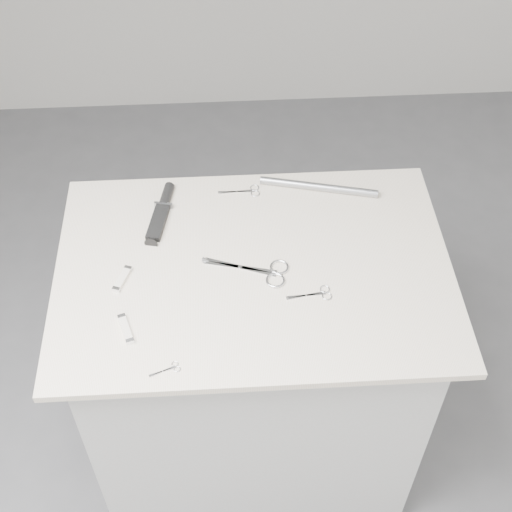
{
  "coord_description": "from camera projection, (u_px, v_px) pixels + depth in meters",
  "views": [
    {
      "loc": [
        -0.06,
        -1.19,
        2.27
      ],
      "look_at": [
        0.01,
        0.04,
        0.92
      ],
      "focal_mm": 50.0,
      "sensor_mm": 36.0,
      "label": 1
    }
  ],
  "objects": [
    {
      "name": "pocket_knife_a",
      "position": [
        122.0,
        279.0,
        1.76
      ],
      "size": [
        0.04,
        0.08,
        0.01
      ],
      "rotation": [
        0.0,
        0.0,
        1.21
      ],
      "color": "silver",
      "rests_on": "display_board"
    },
    {
      "name": "plinth",
      "position": [
        254.0,
        370.0,
        2.14
      ],
      "size": [
        0.9,
        0.6,
        0.9
      ],
      "primitive_type": "cube",
      "color": "#BCBCBA",
      "rests_on": "ground"
    },
    {
      "name": "display_board",
      "position": [
        254.0,
        269.0,
        1.8
      ],
      "size": [
        1.0,
        0.7,
        0.02
      ],
      "primitive_type": "cube",
      "color": "beige",
      "rests_on": "plinth"
    },
    {
      "name": "sheathed_knife",
      "position": [
        162.0,
        210.0,
        1.92
      ],
      "size": [
        0.07,
        0.21,
        0.03
      ],
      "rotation": [
        0.0,
        0.0,
        1.38
      ],
      "color": "black",
      "rests_on": "display_board"
    },
    {
      "name": "metal_rail",
      "position": [
        319.0,
        187.0,
        1.98
      ],
      "size": [
        0.32,
        0.1,
        0.02
      ],
      "primitive_type": "cylinder",
      "rotation": [
        0.0,
        1.57,
        -0.24
      ],
      "color": "#95979D",
      "rests_on": "display_board"
    },
    {
      "name": "pocket_knife_b",
      "position": [
        126.0,
        329.0,
        1.66
      ],
      "size": [
        0.04,
        0.09,
        0.01
      ],
      "rotation": [
        0.0,
        0.0,
        1.89
      ],
      "color": "silver",
      "rests_on": "display_board"
    },
    {
      "name": "tiny_scissors",
      "position": [
        169.0,
        369.0,
        1.59
      ],
      "size": [
        0.07,
        0.04,
        0.0
      ],
      "rotation": [
        0.0,
        0.0,
        0.36
      ],
      "color": "silver",
      "rests_on": "display_board"
    },
    {
      "name": "ground",
      "position": [
        254.0,
        442.0,
        2.48
      ],
      "size": [
        4.0,
        4.0,
        0.01
      ],
      "primitive_type": "cube",
      "color": "slate",
      "rests_on": "ground"
    },
    {
      "name": "embroidery_scissors_a",
      "position": [
        317.0,
        294.0,
        1.73
      ],
      "size": [
        0.11,
        0.05,
        0.0
      ],
      "rotation": [
        0.0,
        0.0,
        0.11
      ],
      "color": "silver",
      "rests_on": "display_board"
    },
    {
      "name": "embroidery_scissors_b",
      "position": [
        247.0,
        191.0,
        1.98
      ],
      "size": [
        0.11,
        0.05,
        0.0
      ],
      "rotation": [
        0.0,
        0.0,
        0.02
      ],
      "color": "silver",
      "rests_on": "display_board"
    },
    {
      "name": "large_shears",
      "position": [
        264.0,
        271.0,
        1.78
      ],
      "size": [
        0.22,
        0.12,
        0.01
      ],
      "rotation": [
        0.0,
        0.0,
        -0.3
      ],
      "color": "silver",
      "rests_on": "display_board"
    }
  ]
}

